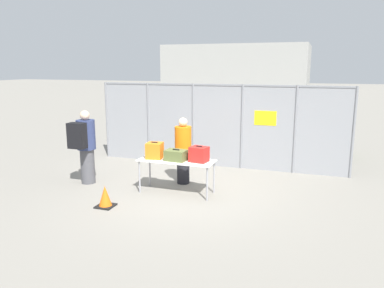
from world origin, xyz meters
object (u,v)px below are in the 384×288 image
suitcase_olive (176,155)px  inspection_table (177,163)px  traveler_hooded (85,144)px  security_worker_near (183,150)px  utility_trailer (296,140)px  suitcase_orange (155,150)px  traffic_cone (105,197)px  suitcase_red (199,154)px

suitcase_olive → inspection_table: bearing=97.8°
traveler_hooded → security_worker_near: (2.27, 0.83, -0.15)m
traveler_hooded → utility_trailer: (4.68, 5.37, -0.59)m
suitcase_orange → traveler_hooded: traveler_hooded is taller
inspection_table → utility_trailer: bearing=66.5°
inspection_table → suitcase_orange: 0.60m
traveler_hooded → security_worker_near: bearing=24.0°
security_worker_near → utility_trailer: (2.41, 4.54, -0.44)m
suitcase_orange → security_worker_near: bearing=60.6°
suitcase_olive → traffic_cone: size_ratio=1.09×
traveler_hooded → security_worker_near: traveler_hooded is taller
inspection_table → utility_trailer: size_ratio=0.47×
traveler_hooded → suitcase_orange: bearing=6.3°
inspection_table → traffic_cone: 1.78m
suitcase_red → traffic_cone: bearing=-140.8°
traveler_hooded → inspection_table: bearing=6.1°
suitcase_olive → traffic_cone: bearing=-131.0°
suitcase_olive → suitcase_red: size_ratio=1.16×
traveler_hooded → utility_trailer: traveler_hooded is taller
suitcase_olive → suitcase_red: 0.53m
suitcase_red → traveler_hooded: (-2.92, -0.10, 0.05)m
suitcase_red → security_worker_near: (-0.65, 0.72, -0.10)m
suitcase_red → security_worker_near: security_worker_near is taller
suitcase_red → traveler_hooded: traveler_hooded is taller
suitcase_red → traveler_hooded: bearing=-178.0°
suitcase_red → utility_trailer: size_ratio=0.11×
suitcase_red → security_worker_near: 0.98m
suitcase_red → traveler_hooded: size_ratio=0.23×
suitcase_orange → suitcase_olive: bearing=-3.5°
suitcase_orange → suitcase_olive: 0.55m
suitcase_orange → suitcase_red: 1.07m
traveler_hooded → traffic_cone: size_ratio=4.05×
inspection_table → suitcase_red: 0.59m
security_worker_near → traveler_hooded: bearing=4.4°
utility_trailer → suitcase_orange: bearing=-118.2°
inspection_table → security_worker_near: size_ratio=1.06×
inspection_table → suitcase_olive: bearing=-82.2°
inspection_table → traffic_cone: bearing=-129.7°
inspection_table → traffic_cone: (-1.09, -1.31, -0.51)m
suitcase_olive → utility_trailer: bearing=66.7°
suitcase_orange → suitcase_red: size_ratio=0.95×
utility_trailer → traveler_hooded: bearing=-131.1°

